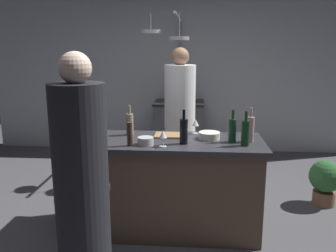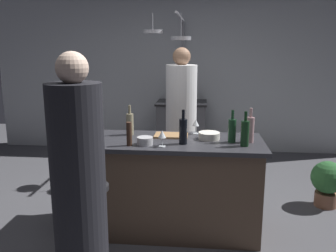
# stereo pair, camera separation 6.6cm
# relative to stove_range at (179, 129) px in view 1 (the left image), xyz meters

# --- Properties ---
(ground_plane) EXTENTS (9.00, 9.00, 0.00)m
(ground_plane) POSITION_rel_stove_range_xyz_m (0.00, -2.45, -0.45)
(ground_plane) COLOR #4C4C51
(back_wall) EXTENTS (6.40, 0.16, 2.60)m
(back_wall) POSITION_rel_stove_range_xyz_m (0.00, 0.40, 0.85)
(back_wall) COLOR #B2B7BC
(back_wall) RESTS_ON ground_plane
(kitchen_island) EXTENTS (1.80, 0.72, 0.90)m
(kitchen_island) POSITION_rel_stove_range_xyz_m (0.00, -2.45, 0.01)
(kitchen_island) COLOR brown
(kitchen_island) RESTS_ON ground_plane
(stove_range) EXTENTS (0.80, 0.64, 0.89)m
(stove_range) POSITION_rel_stove_range_xyz_m (0.00, 0.00, 0.00)
(stove_range) COLOR #47474C
(stove_range) RESTS_ON ground_plane
(chef) EXTENTS (0.37, 0.37, 1.74)m
(chef) POSITION_rel_stove_range_xyz_m (0.08, -1.45, 0.36)
(chef) COLOR white
(chef) RESTS_ON ground_plane
(bar_stool_left) EXTENTS (0.28, 0.28, 0.68)m
(bar_stool_left) POSITION_rel_stove_range_xyz_m (-0.53, -3.07, -0.07)
(bar_stool_left) COLOR #4C4C51
(bar_stool_left) RESTS_ON ground_plane
(guest_left) EXTENTS (0.36, 0.36, 1.72)m
(guest_left) POSITION_rel_stove_range_xyz_m (-0.49, -3.46, 0.35)
(guest_left) COLOR black
(guest_left) RESTS_ON ground_plane
(overhead_pot_rack) EXTENTS (0.60, 1.57, 2.17)m
(overhead_pot_rack) POSITION_rel_stove_range_xyz_m (-0.06, -0.55, 1.20)
(overhead_pot_rack) COLOR gray
(overhead_pot_rack) RESTS_ON ground_plane
(potted_plant) EXTENTS (0.36, 0.36, 0.52)m
(potted_plant) POSITION_rel_stove_range_xyz_m (1.73, -1.78, -0.15)
(potted_plant) COLOR brown
(potted_plant) RESTS_ON ground_plane
(cutting_board) EXTENTS (0.32, 0.22, 0.02)m
(cutting_board) POSITION_rel_stove_range_xyz_m (0.03, -2.31, 0.46)
(cutting_board) COLOR #997047
(cutting_board) RESTS_ON kitchen_island
(pepper_mill) EXTENTS (0.05, 0.05, 0.21)m
(pepper_mill) POSITION_rel_stove_range_xyz_m (-0.30, -2.67, 0.56)
(pepper_mill) COLOR #382319
(pepper_mill) RESTS_ON kitchen_island
(wine_bottle_green) EXTENTS (0.07, 0.07, 0.30)m
(wine_bottle_green) POSITION_rel_stove_range_xyz_m (0.60, -2.47, 0.57)
(wine_bottle_green) COLOR #193D23
(wine_bottle_green) RESTS_ON kitchen_island
(wine_bottle_white) EXTENTS (0.07, 0.07, 0.29)m
(wine_bottle_white) POSITION_rel_stove_range_xyz_m (-0.38, -2.28, 0.57)
(wine_bottle_white) COLOR gray
(wine_bottle_white) RESTS_ON kitchen_island
(wine_bottle_dark) EXTENTS (0.07, 0.07, 0.31)m
(wine_bottle_dark) POSITION_rel_stove_range_xyz_m (0.16, -2.57, 0.57)
(wine_bottle_dark) COLOR black
(wine_bottle_dark) RESTS_ON kitchen_island
(wine_bottle_red) EXTENTS (0.07, 0.07, 0.31)m
(wine_bottle_red) POSITION_rel_stove_range_xyz_m (0.70, -2.59, 0.57)
(wine_bottle_red) COLOR #143319
(wine_bottle_red) RESTS_ON kitchen_island
(wine_bottle_rose) EXTENTS (0.07, 0.07, 0.32)m
(wine_bottle_rose) POSITION_rel_stove_range_xyz_m (0.76, -2.46, 0.58)
(wine_bottle_rose) COLOR #B78C8E
(wine_bottle_rose) RESTS_ON kitchen_island
(wine_glass_near_left_guest) EXTENTS (0.07, 0.07, 0.15)m
(wine_glass_near_left_guest) POSITION_rel_stove_range_xyz_m (-0.01, -2.68, 0.56)
(wine_glass_near_left_guest) COLOR silver
(wine_glass_near_left_guest) RESTS_ON kitchen_island
(wine_glass_by_chef) EXTENTS (0.07, 0.07, 0.15)m
(wine_glass_by_chef) POSITION_rel_stove_range_xyz_m (0.27, -2.18, 0.56)
(wine_glass_by_chef) COLOR silver
(wine_glass_by_chef) RESTS_ON kitchen_island
(mixing_bowl_steel) EXTENTS (0.14, 0.14, 0.07)m
(mixing_bowl_steel) POSITION_rel_stove_range_xyz_m (-0.17, -2.63, 0.49)
(mixing_bowl_steel) COLOR #B7B7BC
(mixing_bowl_steel) RESTS_ON kitchen_island
(mixing_bowl_ceramic) EXTENTS (0.20, 0.20, 0.07)m
(mixing_bowl_ceramic) POSITION_rel_stove_range_xyz_m (0.40, -2.38, 0.49)
(mixing_bowl_ceramic) COLOR silver
(mixing_bowl_ceramic) RESTS_ON kitchen_island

